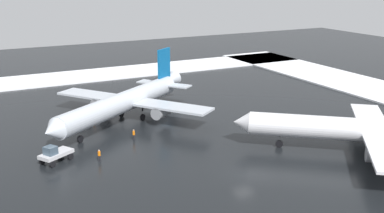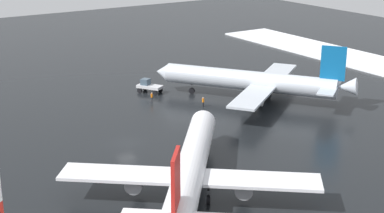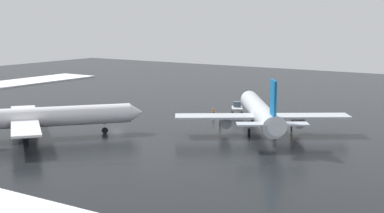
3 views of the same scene
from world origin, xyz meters
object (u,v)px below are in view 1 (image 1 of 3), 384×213
at_px(pushback_tug, 55,154).
at_px(ground_crew_near_tug, 134,134).
at_px(ground_crew_mid_apron, 99,155).
at_px(airplane_far_rear, 124,102).
at_px(ground_crew_beside_wing, 94,114).
at_px(airplane_parked_starboard, 361,130).

bearing_deg(pushback_tug, ground_crew_near_tug, 164.80).
bearing_deg(ground_crew_mid_apron, pushback_tug, 89.38).
distance_m(airplane_far_rear, ground_crew_beside_wing, 6.40).
height_order(airplane_parked_starboard, ground_crew_mid_apron, airplane_parked_starboard).
xyz_separation_m(ground_crew_beside_wing, ground_crew_near_tug, (-13.40, -2.35, 0.00)).
distance_m(airplane_parked_starboard, ground_crew_beside_wing, 44.11).
relative_size(airplane_far_rear, pushback_tug, 6.17).
xyz_separation_m(airplane_far_rear, ground_crew_beside_wing, (4.08, 4.21, -2.59)).
xyz_separation_m(pushback_tug, ground_crew_near_tug, (3.49, -12.61, -0.31)).
height_order(airplane_far_rear, ground_crew_near_tug, airplane_far_rear).
bearing_deg(ground_crew_near_tug, ground_crew_beside_wing, 59.76).
relative_size(pushback_tug, ground_crew_near_tug, 2.97).
height_order(airplane_parked_starboard, pushback_tug, airplane_parked_starboard).
bearing_deg(ground_crew_beside_wing, ground_crew_mid_apron, -161.09).
relative_size(ground_crew_beside_wing, ground_crew_near_tug, 1.00).
xyz_separation_m(ground_crew_mid_apron, ground_crew_near_tug, (5.91, -7.18, 0.00)).
xyz_separation_m(airplane_parked_starboard, pushback_tug, (16.30, 39.21, -2.18)).
bearing_deg(airplane_far_rear, ground_crew_mid_apron, 24.11).
distance_m(airplane_far_rear, pushback_tug, 19.46).
relative_size(ground_crew_beside_wing, ground_crew_mid_apron, 1.00).
relative_size(ground_crew_mid_apron, ground_crew_near_tug, 1.00).
bearing_deg(ground_crew_beside_wing, pushback_tug, -178.31).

